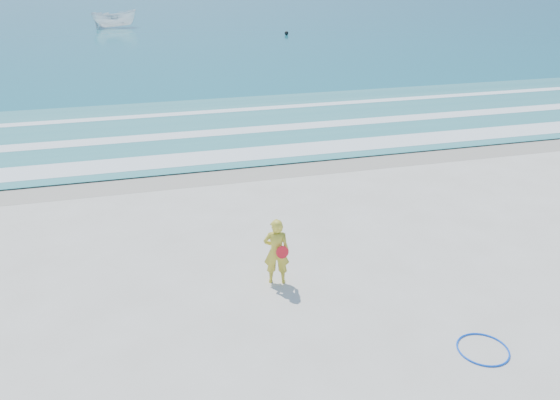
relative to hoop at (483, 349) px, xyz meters
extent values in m
plane|color=silver|center=(-3.03, 1.17, -0.02)|extent=(400.00, 400.00, 0.00)
cube|color=#B2A893|center=(-3.03, 10.17, -0.01)|extent=(400.00, 2.40, 0.00)
cube|color=#59B7AD|center=(-3.03, 15.17, 0.03)|extent=(400.00, 10.00, 0.01)
cube|color=white|center=(-3.03, 11.47, 0.04)|extent=(400.00, 1.40, 0.01)
cube|color=white|center=(-3.03, 14.37, 0.04)|extent=(400.00, 0.90, 0.01)
cube|color=white|center=(-3.03, 17.67, 0.04)|extent=(400.00, 0.60, 0.01)
torus|color=blue|center=(0.00, 0.00, 0.00)|extent=(1.19, 1.19, 0.03)
imported|color=white|center=(-6.72, 53.56, 0.88)|extent=(4.55, 2.06, 1.71)
sphere|color=black|center=(8.48, 43.28, 0.21)|extent=(0.37, 0.37, 0.37)
imported|color=gold|center=(-2.99, 3.14, 0.73)|extent=(0.62, 0.49, 1.50)
cylinder|color=red|center=(-2.91, 2.96, 0.80)|extent=(0.27, 0.08, 0.27)
camera|label=1|loc=(-5.53, -6.62, 6.38)|focal=35.00mm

